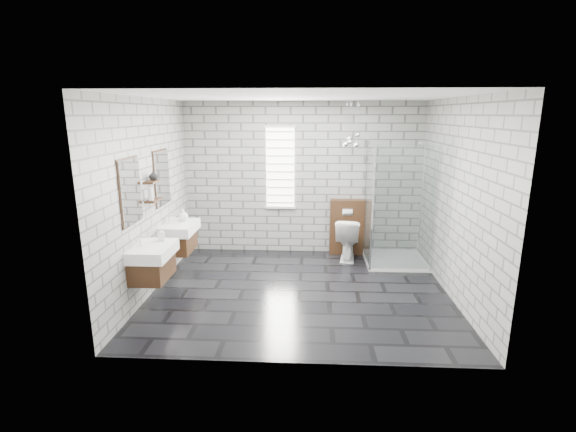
# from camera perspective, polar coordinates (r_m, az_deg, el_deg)

# --- Properties ---
(floor) EXTENTS (4.20, 3.60, 0.02)m
(floor) POSITION_cam_1_polar(r_m,az_deg,el_deg) (6.12, 1.59, -10.24)
(floor) COLOR black
(floor) RESTS_ON ground
(ceiling) EXTENTS (4.20, 3.60, 0.02)m
(ceiling) POSITION_cam_1_polar(r_m,az_deg,el_deg) (5.59, 1.78, 16.14)
(ceiling) COLOR white
(ceiling) RESTS_ON wall_back
(wall_back) EXTENTS (4.20, 0.02, 2.70)m
(wall_back) POSITION_cam_1_polar(r_m,az_deg,el_deg) (7.48, 2.02, 5.10)
(wall_back) COLOR #979893
(wall_back) RESTS_ON floor
(wall_front) EXTENTS (4.20, 0.02, 2.70)m
(wall_front) POSITION_cam_1_polar(r_m,az_deg,el_deg) (3.94, 1.04, -2.90)
(wall_front) COLOR #979893
(wall_front) RESTS_ON floor
(wall_left) EXTENTS (0.02, 3.60, 2.70)m
(wall_left) POSITION_cam_1_polar(r_m,az_deg,el_deg) (6.12, -18.50, 2.43)
(wall_left) COLOR #979893
(wall_left) RESTS_ON floor
(wall_right) EXTENTS (0.02, 3.60, 2.70)m
(wall_right) POSITION_cam_1_polar(r_m,az_deg,el_deg) (6.03, 22.17, 1.96)
(wall_right) COLOR #979893
(wall_right) RESTS_ON floor
(vanity_left) EXTENTS (0.47, 0.70, 1.57)m
(vanity_left) POSITION_cam_1_polar(r_m,az_deg,el_deg) (5.63, -18.38, -4.76)
(vanity_left) COLOR #3D2412
(vanity_left) RESTS_ON wall_left
(vanity_right) EXTENTS (0.47, 0.70, 1.57)m
(vanity_right) POSITION_cam_1_polar(r_m,az_deg,el_deg) (6.64, -14.94, -1.72)
(vanity_right) COLOR #3D2412
(vanity_right) RESTS_ON wall_left
(shelf_lower) EXTENTS (0.14, 0.30, 0.03)m
(shelf_lower) POSITION_cam_1_polar(r_m,az_deg,el_deg) (6.05, -17.94, 2.06)
(shelf_lower) COLOR #3D2412
(shelf_lower) RESTS_ON wall_left
(shelf_upper) EXTENTS (0.14, 0.30, 0.03)m
(shelf_upper) POSITION_cam_1_polar(r_m,az_deg,el_deg) (6.01, -18.13, 4.49)
(shelf_upper) COLOR #3D2412
(shelf_upper) RESTS_ON wall_left
(window) EXTENTS (0.56, 0.05, 1.48)m
(window) POSITION_cam_1_polar(r_m,az_deg,el_deg) (7.44, -1.07, 6.62)
(window) COLOR white
(window) RESTS_ON wall_back
(cistern_panel) EXTENTS (0.60, 0.20, 1.00)m
(cistern_panel) POSITION_cam_1_polar(r_m,az_deg,el_deg) (7.58, 8.01, -1.49)
(cistern_panel) COLOR #3D2412
(cistern_panel) RESTS_ON floor
(flush_plate) EXTENTS (0.18, 0.01, 0.12)m
(flush_plate) POSITION_cam_1_polar(r_m,az_deg,el_deg) (7.40, 8.15, 0.54)
(flush_plate) COLOR silver
(flush_plate) RESTS_ON cistern_panel
(shower_enclosure) EXTENTS (1.00, 1.00, 2.03)m
(shower_enclosure) POSITION_cam_1_polar(r_m,az_deg,el_deg) (7.18, 13.94, -2.60)
(shower_enclosure) COLOR white
(shower_enclosure) RESTS_ON floor
(pendant_cluster) EXTENTS (0.29, 0.24, 0.76)m
(pendant_cluster) POSITION_cam_1_polar(r_m,az_deg,el_deg) (7.01, 8.73, 10.20)
(pendant_cluster) COLOR silver
(pendant_cluster) RESTS_ON ceiling
(toilet) EXTENTS (0.50, 0.76, 0.73)m
(toilet) POSITION_cam_1_polar(r_m,az_deg,el_deg) (7.37, 8.14, -3.03)
(toilet) COLOR white
(toilet) RESTS_ON floor
(soap_bottle_a) EXTENTS (0.10, 0.11, 0.18)m
(soap_bottle_a) POSITION_cam_1_polar(r_m,az_deg,el_deg) (5.74, -16.99, -2.38)
(soap_bottle_a) COLOR #B2B2B2
(soap_bottle_a) RESTS_ON vanity_left
(soap_bottle_b) EXTENTS (0.19, 0.19, 0.19)m
(soap_bottle_b) POSITION_cam_1_polar(r_m,az_deg,el_deg) (6.71, -14.13, 0.15)
(soap_bottle_b) COLOR #B2B2B2
(soap_bottle_b) RESTS_ON vanity_right
(soap_bottle_c) EXTENTS (0.10, 0.10, 0.21)m
(soap_bottle_c) POSITION_cam_1_polar(r_m,az_deg,el_deg) (5.93, -18.29, 3.01)
(soap_bottle_c) COLOR #B2B2B2
(soap_bottle_c) RESTS_ON shelf_lower
(vase) EXTENTS (0.16, 0.16, 0.13)m
(vase) POSITION_cam_1_polar(r_m,az_deg,el_deg) (6.03, -17.94, 5.31)
(vase) COLOR #B2B2B2
(vase) RESTS_ON shelf_upper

